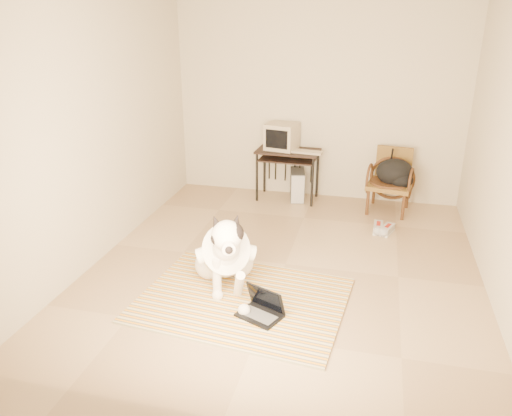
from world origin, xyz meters
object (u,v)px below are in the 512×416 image
(laptop, at_px, (262,308))
(backpack, at_px, (396,173))
(pc_tower, at_px, (297,185))
(rattan_chair, at_px, (390,181))
(crt_monitor, at_px, (282,136))
(computer_desk, at_px, (288,157))
(dog, at_px, (225,254))

(laptop, relative_size, backpack, 0.94)
(pc_tower, xyz_separation_m, rattan_chair, (1.28, -0.14, 0.21))
(crt_monitor, height_order, rattan_chair, crt_monitor)
(backpack, bearing_deg, computer_desk, 173.32)
(laptop, xyz_separation_m, pc_tower, (-0.19, 3.04, 0.13))
(dog, xyz_separation_m, pc_tower, (0.27, 2.61, -0.15))
(dog, height_order, computer_desk, dog)
(computer_desk, height_order, pc_tower, computer_desk)
(laptop, bearing_deg, rattan_chair, 69.44)
(computer_desk, relative_size, crt_monitor, 1.89)
(pc_tower, bearing_deg, rattan_chair, -6.26)
(crt_monitor, bearing_deg, computer_desk, -28.43)
(computer_desk, xyz_separation_m, pc_tower, (0.14, 0.04, -0.41))
(dog, distance_m, rattan_chair, 2.91)
(dog, height_order, backpack, dog)
(dog, bearing_deg, laptop, -42.91)
(rattan_chair, bearing_deg, pc_tower, 173.74)
(backpack, bearing_deg, dog, -123.93)
(rattan_chair, height_order, backpack, rattan_chair)
(rattan_chair, bearing_deg, laptop, -110.56)
(laptop, relative_size, pc_tower, 0.94)
(dog, bearing_deg, computer_desk, 86.99)
(dog, bearing_deg, backpack, 56.07)
(laptop, bearing_deg, computer_desk, 96.26)
(crt_monitor, xyz_separation_m, backpack, (1.57, -0.23, -0.35))
(dog, bearing_deg, crt_monitor, 89.28)
(computer_desk, bearing_deg, crt_monitor, 151.57)
(crt_monitor, xyz_separation_m, pc_tower, (0.24, -0.01, -0.69))
(computer_desk, xyz_separation_m, crt_monitor, (-0.10, 0.06, 0.28))
(dog, xyz_separation_m, backpack, (1.61, 2.39, 0.19))
(dog, relative_size, pc_tower, 2.28)
(crt_monitor, relative_size, rattan_chair, 0.56)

